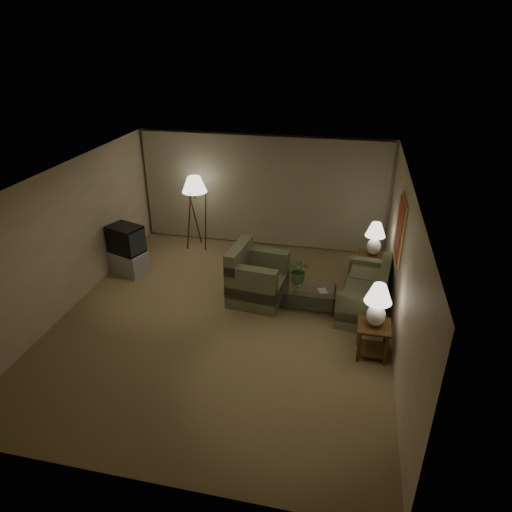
{
  "coord_description": "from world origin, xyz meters",
  "views": [
    {
      "loc": [
        2.07,
        -6.79,
        4.87
      ],
      "look_at": [
        0.47,
        0.6,
        1.06
      ],
      "focal_mm": 32.0,
      "sensor_mm": 36.0,
      "label": 1
    }
  ],
  "objects_px": {
    "table_lamp_near": "(378,302)",
    "table_lamp_far": "(375,236)",
    "armchair": "(258,279)",
    "crt_tv": "(126,239)",
    "side_table_near": "(373,335)",
    "vase": "(298,284)",
    "sofa": "(364,294)",
    "tv_cabinet": "(129,262)",
    "coffee_table": "(306,294)",
    "ottoman": "(269,269)",
    "floor_lamp": "(196,211)",
    "side_table_far": "(372,262)"
  },
  "relations": [
    {
      "from": "ottoman",
      "to": "table_lamp_far",
      "type": "bearing_deg",
      "value": 8.8
    },
    {
      "from": "floor_lamp",
      "to": "vase",
      "type": "height_order",
      "value": "floor_lamp"
    },
    {
      "from": "table_lamp_near",
      "to": "table_lamp_far",
      "type": "height_order",
      "value": "table_lamp_near"
    },
    {
      "from": "coffee_table",
      "to": "crt_tv",
      "type": "distance_m",
      "value": 4.04
    },
    {
      "from": "crt_tv",
      "to": "armchair",
      "type": "bearing_deg",
      "value": 10.0
    },
    {
      "from": "sofa",
      "to": "vase",
      "type": "relative_size",
      "value": 13.32
    },
    {
      "from": "crt_tv",
      "to": "ottoman",
      "type": "relative_size",
      "value": 1.53
    },
    {
      "from": "side_table_near",
      "to": "vase",
      "type": "distance_m",
      "value": 1.87
    },
    {
      "from": "sofa",
      "to": "coffee_table",
      "type": "bearing_deg",
      "value": -77.4
    },
    {
      "from": "table_lamp_near",
      "to": "side_table_near",
      "type": "bearing_deg",
      "value": -14.04
    },
    {
      "from": "floor_lamp",
      "to": "table_lamp_near",
      "type": "bearing_deg",
      "value": -38.96
    },
    {
      "from": "armchair",
      "to": "crt_tv",
      "type": "distance_m",
      "value": 3.07
    },
    {
      "from": "tv_cabinet",
      "to": "table_lamp_far",
      "type": "bearing_deg",
      "value": 28.05
    },
    {
      "from": "coffee_table",
      "to": "ottoman",
      "type": "bearing_deg",
      "value": 132.26
    },
    {
      "from": "tv_cabinet",
      "to": "crt_tv",
      "type": "relative_size",
      "value": 1.11
    },
    {
      "from": "armchair",
      "to": "table_lamp_far",
      "type": "height_order",
      "value": "table_lamp_far"
    },
    {
      "from": "side_table_near",
      "to": "floor_lamp",
      "type": "distance_m",
      "value": 5.35
    },
    {
      "from": "tv_cabinet",
      "to": "vase",
      "type": "height_order",
      "value": "vase"
    },
    {
      "from": "floor_lamp",
      "to": "crt_tv",
      "type": "bearing_deg",
      "value": -124.51
    },
    {
      "from": "side_table_near",
      "to": "sofa",
      "type": "bearing_deg",
      "value": 96.34
    },
    {
      "from": "armchair",
      "to": "ottoman",
      "type": "height_order",
      "value": "armchair"
    },
    {
      "from": "side_table_far",
      "to": "coffee_table",
      "type": "relative_size",
      "value": 0.49
    },
    {
      "from": "sofa",
      "to": "side_table_near",
      "type": "height_order",
      "value": "sofa"
    },
    {
      "from": "table_lamp_far",
      "to": "ottoman",
      "type": "height_order",
      "value": "table_lamp_far"
    },
    {
      "from": "coffee_table",
      "to": "floor_lamp",
      "type": "relative_size",
      "value": 0.69
    },
    {
      "from": "side_table_far",
      "to": "table_lamp_near",
      "type": "xyz_separation_m",
      "value": [
        -0.0,
        -2.6,
        0.63
      ]
    },
    {
      "from": "sofa",
      "to": "ottoman",
      "type": "distance_m",
      "value": 2.22
    },
    {
      "from": "sofa",
      "to": "table_lamp_near",
      "type": "bearing_deg",
      "value": 13.68
    },
    {
      "from": "coffee_table",
      "to": "side_table_near",
      "type": "bearing_deg",
      "value": -45.32
    },
    {
      "from": "sofa",
      "to": "armchair",
      "type": "relative_size",
      "value": 1.42
    },
    {
      "from": "table_lamp_near",
      "to": "coffee_table",
      "type": "distance_m",
      "value": 1.92
    },
    {
      "from": "table_lamp_near",
      "to": "table_lamp_far",
      "type": "xyz_separation_m",
      "value": [
        0.0,
        2.6,
        -0.02
      ]
    },
    {
      "from": "sofa",
      "to": "tv_cabinet",
      "type": "bearing_deg",
      "value": -87.8
    },
    {
      "from": "coffee_table",
      "to": "tv_cabinet",
      "type": "xyz_separation_m",
      "value": [
        -3.96,
        0.55,
        -0.03
      ]
    },
    {
      "from": "table_lamp_near",
      "to": "crt_tv",
      "type": "height_order",
      "value": "table_lamp_near"
    },
    {
      "from": "table_lamp_near",
      "to": "crt_tv",
      "type": "xyz_separation_m",
      "value": [
        -5.2,
        1.8,
        -0.24
      ]
    },
    {
      "from": "armchair",
      "to": "floor_lamp",
      "type": "height_order",
      "value": "floor_lamp"
    },
    {
      "from": "sofa",
      "to": "side_table_far",
      "type": "xyz_separation_m",
      "value": [
        0.15,
        1.25,
        0.05
      ]
    },
    {
      "from": "crt_tv",
      "to": "coffee_table",
      "type": "bearing_deg",
      "value": 11.39
    },
    {
      "from": "side_table_near",
      "to": "table_lamp_near",
      "type": "distance_m",
      "value": 0.63
    },
    {
      "from": "sofa",
      "to": "table_lamp_near",
      "type": "xyz_separation_m",
      "value": [
        0.15,
        -1.35,
        0.68
      ]
    },
    {
      "from": "coffee_table",
      "to": "floor_lamp",
      "type": "bearing_deg",
      "value": 144.15
    },
    {
      "from": "table_lamp_near",
      "to": "floor_lamp",
      "type": "height_order",
      "value": "floor_lamp"
    },
    {
      "from": "side_table_near",
      "to": "coffee_table",
      "type": "xyz_separation_m",
      "value": [
        -1.24,
        1.25,
        -0.13
      ]
    },
    {
      "from": "coffee_table",
      "to": "tv_cabinet",
      "type": "bearing_deg",
      "value": 172.03
    },
    {
      "from": "tv_cabinet",
      "to": "floor_lamp",
      "type": "bearing_deg",
      "value": 74.84
    },
    {
      "from": "tv_cabinet",
      "to": "vase",
      "type": "xyz_separation_m",
      "value": [
        3.81,
        -0.55,
        0.23
      ]
    },
    {
      "from": "side_table_far",
      "to": "vase",
      "type": "bearing_deg",
      "value": -135.76
    },
    {
      "from": "side_table_far",
      "to": "ottoman",
      "type": "relative_size",
      "value": 1.12
    },
    {
      "from": "floor_lamp",
      "to": "vase",
      "type": "distance_m",
      "value": 3.49
    }
  ]
}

